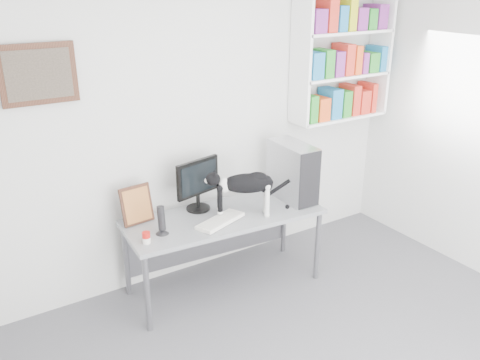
# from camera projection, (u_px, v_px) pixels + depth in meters

# --- Properties ---
(room) EXTENTS (4.01, 4.01, 2.70)m
(room) POSITION_uv_depth(u_px,v_px,m) (379.00, 206.00, 2.78)
(room) COLOR #515156
(room) RESTS_ON ground
(bookshelf) EXTENTS (1.03, 0.28, 1.24)m
(bookshelf) POSITION_uv_depth(u_px,v_px,m) (343.00, 54.00, 4.74)
(bookshelf) COLOR white
(bookshelf) RESTS_ON room
(wall_art) EXTENTS (0.52, 0.04, 0.42)m
(wall_art) POSITION_uv_depth(u_px,v_px,m) (38.00, 74.00, 3.48)
(wall_art) COLOR #4C2818
(wall_art) RESTS_ON room
(desk) EXTENTS (1.69, 0.76, 0.69)m
(desk) POSITION_uv_depth(u_px,v_px,m) (224.00, 251.00, 4.34)
(desk) COLOR gray
(desk) RESTS_ON room
(monitor) EXTENTS (0.46, 0.29, 0.45)m
(monitor) POSITION_uv_depth(u_px,v_px,m) (197.00, 185.00, 4.23)
(monitor) COLOR black
(monitor) RESTS_ON desk
(keyboard) EXTENTS (0.46, 0.30, 0.03)m
(keyboard) POSITION_uv_depth(u_px,v_px,m) (220.00, 221.00, 4.07)
(keyboard) COLOR white
(keyboard) RESTS_ON desk
(pc_tower) EXTENTS (0.25, 0.51, 0.50)m
(pc_tower) POSITION_uv_depth(u_px,v_px,m) (292.00, 171.00, 4.45)
(pc_tower) COLOR silver
(pc_tower) RESTS_ON desk
(speaker) EXTENTS (0.12, 0.12, 0.24)m
(speaker) POSITION_uv_depth(u_px,v_px,m) (161.00, 220.00, 3.86)
(speaker) COLOR black
(speaker) RESTS_ON desk
(leaning_print) EXTENTS (0.27, 0.13, 0.32)m
(leaning_print) POSITION_uv_depth(u_px,v_px,m) (137.00, 204.00, 4.02)
(leaning_print) COLOR #4C2818
(leaning_print) RESTS_ON desk
(soup_can) EXTENTS (0.07, 0.07, 0.09)m
(soup_can) POSITION_uv_depth(u_px,v_px,m) (146.00, 238.00, 3.75)
(soup_can) COLOR red
(soup_can) RESTS_ON desk
(cat) EXTENTS (0.63, 0.43, 0.38)m
(cat) POSITION_uv_depth(u_px,v_px,m) (245.00, 194.00, 4.13)
(cat) COLOR black
(cat) RESTS_ON desk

